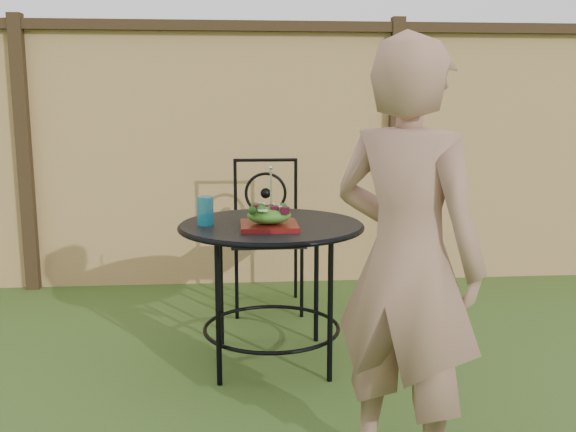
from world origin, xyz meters
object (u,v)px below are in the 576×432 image
object	(u,v)px
patio_chair	(267,230)
diner	(406,263)
salad_plate	(269,226)
patio_table	(271,250)

from	to	relation	value
patio_chair	diner	bearing A→B (deg)	-78.74
diner	patio_chair	bearing A→B (deg)	-36.51
salad_plate	diner	bearing A→B (deg)	-64.24
patio_chair	diner	size ratio (longest dim) A/B	0.62
diner	salad_plate	bearing A→B (deg)	-22.01
diner	salad_plate	xyz separation A→B (m)	(-0.43, 0.89, -0.03)
patio_table	diner	xyz separation A→B (m)	(0.41, -1.02, 0.18)
patio_table	patio_chair	bearing A→B (deg)	88.53
patio_table	salad_plate	xyz separation A→B (m)	(-0.02, -0.13, 0.15)
patio_chair	diner	xyz separation A→B (m)	(0.39, -1.94, 0.27)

